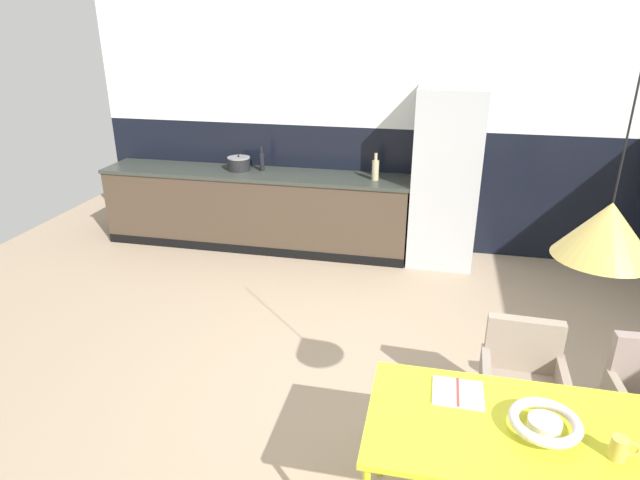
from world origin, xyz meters
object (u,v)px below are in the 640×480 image
at_px(open_book, 458,393).
at_px(bottle_vinegar_dark, 262,161).
at_px(armchair_by_stool, 522,370).
at_px(pendant_lamp_over_table_near, 607,230).
at_px(bottle_wine_green, 375,169).
at_px(mug_white_ceramic, 620,448).
at_px(fruit_bowl, 545,423).
at_px(refrigerator_column, 445,179).
at_px(cooking_pot, 239,164).
at_px(dining_table, 564,443).

xyz_separation_m(open_book, bottle_vinegar_dark, (-2.15, 3.46, 0.24)).
distance_m(armchair_by_stool, pendant_lamp_over_table_near, 1.47).
distance_m(armchair_by_stool, bottle_wine_green, 3.01).
height_order(mug_white_ceramic, bottle_vinegar_dark, bottle_vinegar_dark).
relative_size(fruit_bowl, bottle_wine_green, 1.10).
xyz_separation_m(refrigerator_column, armchair_by_stool, (0.52, -2.72, -0.43)).
bearing_deg(cooking_pot, dining_table, -51.37).
height_order(refrigerator_column, open_book, refrigerator_column).
bearing_deg(bottle_vinegar_dark, open_book, -58.14).
bearing_deg(dining_table, refrigerator_column, 99.11).
bearing_deg(bottle_vinegar_dark, fruit_bowl, -55.38).
distance_m(mug_white_ceramic, pendant_lamp_over_table_near, 0.95).
bearing_deg(bottle_wine_green, dining_table, -69.69).
height_order(open_book, bottle_wine_green, bottle_wine_green).
distance_m(armchair_by_stool, mug_white_ceramic, 1.02).
relative_size(open_book, mug_white_ceramic, 2.07).
bearing_deg(dining_table, bottle_vinegar_dark, 125.69).
height_order(dining_table, pendant_lamp_over_table_near, pendant_lamp_over_table_near).
relative_size(fruit_bowl, cooking_pot, 1.24).
bearing_deg(open_book, fruit_bowl, -27.75).
bearing_deg(cooking_pot, refrigerator_column, -1.09).
height_order(refrigerator_column, fruit_bowl, refrigerator_column).
bearing_deg(armchair_by_stool, open_book, 59.41).
relative_size(mug_white_ceramic, pendant_lamp_over_table_near, 0.11).
bearing_deg(refrigerator_column, dining_table, -80.89).
distance_m(armchair_by_stool, bottle_vinegar_dark, 3.84).
bearing_deg(cooking_pot, bottle_wine_green, -2.67).
height_order(open_book, bottle_vinegar_dark, bottle_vinegar_dark).
bearing_deg(mug_white_ceramic, fruit_bowl, 160.96).
height_order(fruit_bowl, cooking_pot, cooking_pot).
bearing_deg(refrigerator_column, bottle_wine_green, -177.71).
bearing_deg(pendant_lamp_over_table_near, armchair_by_stool, 93.80).
bearing_deg(bottle_vinegar_dark, dining_table, -54.31).
height_order(cooking_pot, bottle_wine_green, bottle_wine_green).
relative_size(refrigerator_column, bottle_vinegar_dark, 6.58).
bearing_deg(open_book, armchair_by_stool, 57.29).
xyz_separation_m(dining_table, mug_white_ceramic, (0.19, -0.11, 0.10)).
distance_m(dining_table, armchair_by_stool, 0.86).
height_order(armchair_by_stool, mug_white_ceramic, mug_white_ceramic).
bearing_deg(refrigerator_column, armchair_by_stool, -79.26).
bearing_deg(bottle_wine_green, mug_white_ceramic, -67.66).
bearing_deg(open_book, dining_table, -21.88).
relative_size(mug_white_ceramic, bottle_wine_green, 0.41).
bearing_deg(pendant_lamp_over_table_near, mug_white_ceramic, -34.61).
xyz_separation_m(open_book, cooking_pot, (-2.41, 3.42, 0.20)).
bearing_deg(mug_white_ceramic, refrigerator_column, 101.68).
xyz_separation_m(armchair_by_stool, bottle_vinegar_dark, (-2.57, 2.81, 0.50)).
distance_m(armchair_by_stool, fruit_bowl, 0.90).
xyz_separation_m(armchair_by_stool, cooking_pot, (-2.83, 2.77, 0.46)).
distance_m(open_book, bottle_wine_green, 3.46).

